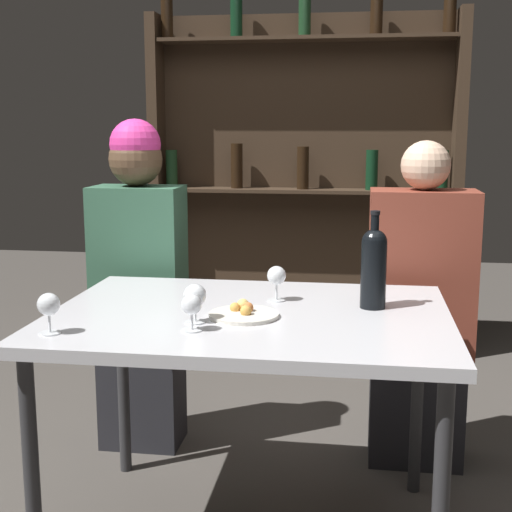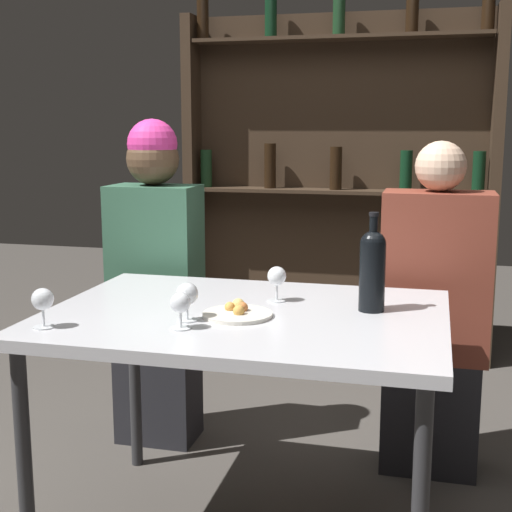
# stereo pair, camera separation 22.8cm
# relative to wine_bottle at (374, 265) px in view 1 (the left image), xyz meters

# --- Properties ---
(dining_table) EXTENTS (1.21, 0.89, 0.75)m
(dining_table) POSITION_rel_wine_bottle_xyz_m (-0.37, -0.11, -0.20)
(dining_table) COLOR silver
(dining_table) RESTS_ON ground_plane
(wine_rack_wall) EXTENTS (1.77, 0.21, 2.06)m
(wine_rack_wall) POSITION_rel_wine_bottle_xyz_m (-0.37, 1.94, 0.15)
(wine_rack_wall) COLOR #38281C
(wine_rack_wall) RESTS_ON ground_plane
(wine_bottle) EXTENTS (0.08, 0.08, 0.31)m
(wine_bottle) POSITION_rel_wine_bottle_xyz_m (0.00, 0.00, 0.00)
(wine_bottle) COLOR black
(wine_bottle) RESTS_ON dining_table
(wine_glass_0) EXTENTS (0.06, 0.06, 0.11)m
(wine_glass_0) POSITION_rel_wine_bottle_xyz_m (-0.88, -0.42, -0.06)
(wine_glass_0) COLOR silver
(wine_glass_0) RESTS_ON dining_table
(wine_glass_1) EXTENTS (0.06, 0.06, 0.11)m
(wine_glass_1) POSITION_rel_wine_bottle_xyz_m (-0.31, 0.05, -0.06)
(wine_glass_1) COLOR silver
(wine_glass_1) RESTS_ON dining_table
(wine_glass_2) EXTENTS (0.06, 0.06, 0.11)m
(wine_glass_2) POSITION_rel_wine_bottle_xyz_m (-0.50, -0.33, -0.07)
(wine_glass_2) COLOR silver
(wine_glass_2) RESTS_ON dining_table
(wine_glass_3) EXTENTS (0.07, 0.07, 0.11)m
(wine_glass_3) POSITION_rel_wine_bottle_xyz_m (-0.51, -0.25, -0.06)
(wine_glass_3) COLOR silver
(wine_glass_3) RESTS_ON dining_table
(food_plate_0) EXTENTS (0.21, 0.21, 0.04)m
(food_plate_0) POSITION_rel_wine_bottle_xyz_m (-0.38, -0.16, -0.13)
(food_plate_0) COLOR silver
(food_plate_0) RESTS_ON dining_table
(seated_person_left) EXTENTS (0.36, 0.22, 1.34)m
(seated_person_left) POSITION_rel_wine_bottle_xyz_m (-0.92, 0.53, -0.22)
(seated_person_left) COLOR #26262B
(seated_person_left) RESTS_ON ground_plane
(seated_person_right) EXTENTS (0.40, 0.22, 1.26)m
(seated_person_right) POSITION_rel_wine_bottle_xyz_m (0.19, 0.53, -0.30)
(seated_person_right) COLOR #26262B
(seated_person_right) RESTS_ON ground_plane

